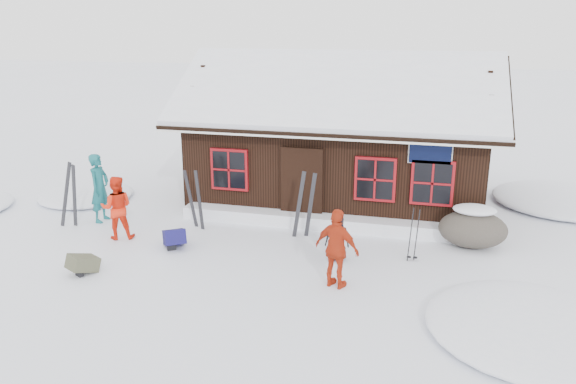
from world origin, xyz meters
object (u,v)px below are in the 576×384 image
at_px(skier_teal, 100,188).
at_px(skier_orange_right, 337,249).
at_px(skier_orange_left, 117,208).
at_px(skier_crouched, 337,237).
at_px(boulder, 473,228).
at_px(backpack_olive, 83,266).
at_px(ski_pair_left, 70,196).
at_px(backpack_blue, 174,240).
at_px(ski_poles, 414,236).

distance_m(skier_teal, skier_orange_right, 7.19).
distance_m(skier_orange_left, skier_orange_right, 5.83).
height_order(skier_crouched, boulder, skier_crouched).
height_order(skier_orange_left, backpack_olive, skier_orange_left).
bearing_deg(skier_teal, skier_crouched, -99.00).
bearing_deg(skier_orange_left, skier_crouched, 157.09).
distance_m(skier_orange_left, backpack_olive, 2.16).
xyz_separation_m(skier_orange_right, boulder, (2.77, 2.93, -0.35)).
bearing_deg(skier_orange_right, skier_orange_left, 7.37).
relative_size(ski_pair_left, backpack_blue, 2.78).
height_order(skier_crouched, ski_poles, ski_poles).
height_order(skier_crouched, ski_pair_left, ski_pair_left).
relative_size(skier_crouched, backpack_olive, 1.94).
relative_size(skier_crouched, boulder, 0.70).
relative_size(boulder, ski_poles, 1.25).
bearing_deg(backpack_olive, skier_orange_right, 35.28).
distance_m(skier_orange_left, boulder, 8.61).
bearing_deg(ski_poles, backpack_olive, -160.17).
height_order(skier_teal, backpack_blue, skier_teal).
bearing_deg(skier_orange_right, ski_poles, -109.32).
relative_size(skier_orange_right, backpack_olive, 2.88).
distance_m(skier_orange_left, ski_poles, 7.13).
xyz_separation_m(skier_teal, backpack_olive, (1.46, -3.06, -0.77)).
bearing_deg(backpack_blue, boulder, -18.83).
bearing_deg(ski_pair_left, backpack_olive, -40.52).
relative_size(backpack_blue, backpack_olive, 1.12).
height_order(skier_orange_right, skier_crouched, skier_orange_right).
height_order(boulder, backpack_olive, boulder).
bearing_deg(ski_poles, skier_crouched, -166.50).
relative_size(ski_poles, backpack_olive, 2.23).
height_order(skier_crouched, backpack_blue, skier_crouched).
height_order(skier_orange_right, ski_pair_left, ski_pair_left).
distance_m(skier_crouched, boulder, 3.38).
xyz_separation_m(skier_crouched, ski_poles, (1.64, 0.39, 0.04)).
bearing_deg(skier_orange_left, backpack_blue, 149.33).
xyz_separation_m(skier_teal, skier_orange_left, (1.11, -1.02, -0.13)).
height_order(skier_teal, ski_poles, skier_teal).
xyz_separation_m(skier_orange_left, boulder, (8.45, 1.61, -0.32)).
bearing_deg(backpack_blue, ski_pair_left, 134.88).
distance_m(skier_teal, backpack_blue, 3.07).
xyz_separation_m(skier_teal, ski_poles, (8.22, -0.62, -0.33)).
bearing_deg(skier_teal, ski_poles, -94.55).
bearing_deg(ski_pair_left, skier_orange_right, -2.41).
relative_size(ski_pair_left, ski_poles, 1.40).
distance_m(ski_pair_left, ski_poles, 8.72).
xyz_separation_m(skier_orange_right, backpack_blue, (-4.08, 1.10, -0.65)).
xyz_separation_m(ski_poles, backpack_olive, (-6.76, -2.44, -0.44)).
relative_size(skier_teal, skier_crouched, 1.66).
relative_size(skier_crouched, ski_pair_left, 0.62).
xyz_separation_m(boulder, ski_pair_left, (-10.05, -1.19, 0.38)).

